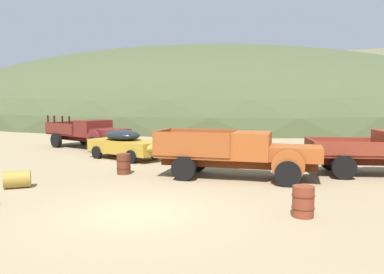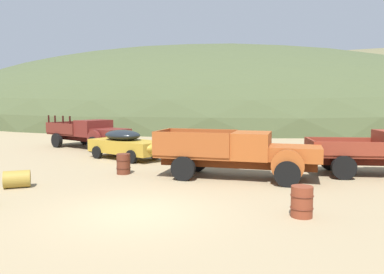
{
  "view_description": "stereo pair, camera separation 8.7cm",
  "coord_description": "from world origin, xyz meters",
  "px_view_note": "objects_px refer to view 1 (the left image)",
  "views": [
    {
      "loc": [
        5.85,
        -8.59,
        3.11
      ],
      "look_at": [
        -2.2,
        8.17,
        1.34
      ],
      "focal_mm": 35.09,
      "sensor_mm": 36.0,
      "label": 1
    },
    {
      "loc": [
        5.93,
        -8.55,
        3.11
      ],
      "look_at": [
        -2.2,
        8.17,
        1.34
      ],
      "focal_mm": 35.09,
      "sensor_mm": 36.0,
      "label": 2
    }
  ],
  "objects_px": {
    "truck_oxblood": "(92,133)",
    "truck_oxide_orange": "(248,154)",
    "oil_drum_spare": "(124,164)",
    "oil_drum_tipped": "(17,179)",
    "car_mustard": "(127,144)",
    "oil_drum_foreground": "(303,201)"
  },
  "relations": [
    {
      "from": "car_mustard",
      "to": "oil_drum_spare",
      "type": "relative_size",
      "value": 5.54
    },
    {
      "from": "truck_oxblood",
      "to": "oil_drum_tipped",
      "type": "height_order",
      "value": "truck_oxblood"
    },
    {
      "from": "truck_oxblood",
      "to": "truck_oxide_orange",
      "type": "bearing_deg",
      "value": -9.94
    },
    {
      "from": "oil_drum_foreground",
      "to": "oil_drum_tipped",
      "type": "bearing_deg",
      "value": -174.42
    },
    {
      "from": "car_mustard",
      "to": "oil_drum_spare",
      "type": "distance_m",
      "value": 4.23
    },
    {
      "from": "oil_drum_spare",
      "to": "oil_drum_foreground",
      "type": "bearing_deg",
      "value": -19.63
    },
    {
      "from": "oil_drum_foreground",
      "to": "truck_oxide_orange",
      "type": "bearing_deg",
      "value": 124.52
    },
    {
      "from": "truck_oxblood",
      "to": "truck_oxide_orange",
      "type": "distance_m",
      "value": 13.12
    },
    {
      "from": "truck_oxide_orange",
      "to": "oil_drum_tipped",
      "type": "height_order",
      "value": "truck_oxide_orange"
    },
    {
      "from": "truck_oxblood",
      "to": "truck_oxide_orange",
      "type": "height_order",
      "value": "truck_oxblood"
    },
    {
      "from": "oil_drum_tipped",
      "to": "oil_drum_foreground",
      "type": "height_order",
      "value": "oil_drum_foreground"
    },
    {
      "from": "truck_oxblood",
      "to": "oil_drum_spare",
      "type": "bearing_deg",
      "value": -29.4
    },
    {
      "from": "car_mustard",
      "to": "truck_oxide_orange",
      "type": "relative_size",
      "value": 0.72
    },
    {
      "from": "car_mustard",
      "to": "truck_oxide_orange",
      "type": "distance_m",
      "value": 7.72
    },
    {
      "from": "oil_drum_tipped",
      "to": "oil_drum_foreground",
      "type": "relative_size",
      "value": 1.27
    },
    {
      "from": "car_mustard",
      "to": "truck_oxblood",
      "type": "bearing_deg",
      "value": 161.6
    },
    {
      "from": "truck_oxide_orange",
      "to": "oil_drum_tipped",
      "type": "relative_size",
      "value": 6.28
    },
    {
      "from": "oil_drum_foreground",
      "to": "car_mustard",
      "type": "bearing_deg",
      "value": 148.17
    },
    {
      "from": "truck_oxblood",
      "to": "car_mustard",
      "type": "bearing_deg",
      "value": -17.75
    },
    {
      "from": "truck_oxblood",
      "to": "car_mustard",
      "type": "distance_m",
      "value": 5.49
    },
    {
      "from": "oil_drum_tipped",
      "to": "oil_drum_spare",
      "type": "distance_m",
      "value": 4.26
    },
    {
      "from": "truck_oxblood",
      "to": "oil_drum_foreground",
      "type": "xyz_separation_m",
      "value": [
        15.0,
        -9.1,
        -0.59
      ]
    }
  ]
}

